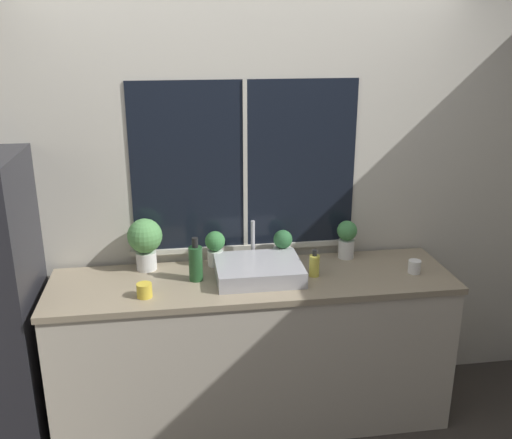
{
  "coord_description": "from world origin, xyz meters",
  "views": [
    {
      "loc": [
        -0.41,
        -2.61,
        2.27
      ],
      "look_at": [
        0.02,
        0.29,
        1.27
      ],
      "focal_mm": 40.0,
      "sensor_mm": 36.0,
      "label": 1
    }
  ],
  "objects_px": {
    "potted_plant_far_right": "(347,237)",
    "mug_yellow": "(144,290)",
    "soap_bottle": "(314,265)",
    "bottle_tall": "(196,263)",
    "mug_white": "(414,267)",
    "potted_plant_far_left": "(145,240)",
    "potted_plant_center_left": "(215,247)",
    "potted_plant_center_right": "(283,246)",
    "sink": "(258,269)"
  },
  "relations": [
    {
      "from": "potted_plant_far_right",
      "to": "mug_white",
      "type": "relative_size",
      "value": 3.09
    },
    {
      "from": "potted_plant_center_right",
      "to": "bottle_tall",
      "type": "xyz_separation_m",
      "value": [
        -0.53,
        -0.19,
        0.01
      ]
    },
    {
      "from": "sink",
      "to": "mug_yellow",
      "type": "height_order",
      "value": "sink"
    },
    {
      "from": "potted_plant_far_left",
      "to": "potted_plant_far_right",
      "type": "height_order",
      "value": "potted_plant_far_left"
    },
    {
      "from": "potted_plant_center_right",
      "to": "bottle_tall",
      "type": "bearing_deg",
      "value": -159.81
    },
    {
      "from": "potted_plant_far_left",
      "to": "mug_white",
      "type": "xyz_separation_m",
      "value": [
        1.53,
        -0.28,
        -0.15
      ]
    },
    {
      "from": "soap_bottle",
      "to": "mug_yellow",
      "type": "xyz_separation_m",
      "value": [
        -0.94,
        -0.13,
        -0.03
      ]
    },
    {
      "from": "soap_bottle",
      "to": "mug_white",
      "type": "height_order",
      "value": "soap_bottle"
    },
    {
      "from": "soap_bottle",
      "to": "mug_yellow",
      "type": "relative_size",
      "value": 1.94
    },
    {
      "from": "sink",
      "to": "soap_bottle",
      "type": "distance_m",
      "value": 0.32
    },
    {
      "from": "potted_plant_far_left",
      "to": "bottle_tall",
      "type": "xyz_separation_m",
      "value": [
        0.28,
        -0.19,
        -0.08
      ]
    },
    {
      "from": "potted_plant_far_left",
      "to": "potted_plant_far_right",
      "type": "relative_size",
      "value": 1.3
    },
    {
      "from": "potted_plant_center_right",
      "to": "mug_white",
      "type": "bearing_deg",
      "value": -21.38
    },
    {
      "from": "sink",
      "to": "potted_plant_far_right",
      "type": "xyz_separation_m",
      "value": [
        0.57,
        0.21,
        0.09
      ]
    },
    {
      "from": "bottle_tall",
      "to": "mug_white",
      "type": "height_order",
      "value": "bottle_tall"
    },
    {
      "from": "potted_plant_center_right",
      "to": "mug_yellow",
      "type": "bearing_deg",
      "value": -155.55
    },
    {
      "from": "soap_bottle",
      "to": "mug_yellow",
      "type": "bearing_deg",
      "value": -172.14
    },
    {
      "from": "potted_plant_center_left",
      "to": "potted_plant_center_right",
      "type": "height_order",
      "value": "potted_plant_center_left"
    },
    {
      "from": "potted_plant_far_left",
      "to": "potted_plant_far_right",
      "type": "distance_m",
      "value": 1.2
    },
    {
      "from": "mug_white",
      "to": "bottle_tall",
      "type": "bearing_deg",
      "value": 176.06
    },
    {
      "from": "sink",
      "to": "soap_bottle",
      "type": "xyz_separation_m",
      "value": [
        0.32,
        -0.03,
        0.02
      ]
    },
    {
      "from": "potted_plant_center_left",
      "to": "mug_white",
      "type": "xyz_separation_m",
      "value": [
        1.12,
        -0.28,
        -0.08
      ]
    },
    {
      "from": "soap_bottle",
      "to": "bottle_tall",
      "type": "bearing_deg",
      "value": 176.39
    },
    {
      "from": "potted_plant_center_left",
      "to": "potted_plant_center_right",
      "type": "xyz_separation_m",
      "value": [
        0.41,
        0.0,
        -0.02
      ]
    },
    {
      "from": "potted_plant_far_right",
      "to": "potted_plant_far_left",
      "type": "bearing_deg",
      "value": 180.0
    },
    {
      "from": "soap_bottle",
      "to": "mug_white",
      "type": "xyz_separation_m",
      "value": [
        0.58,
        -0.04,
        -0.03
      ]
    },
    {
      "from": "sink",
      "to": "mug_yellow",
      "type": "bearing_deg",
      "value": -165.66
    },
    {
      "from": "potted_plant_far_right",
      "to": "potted_plant_center_right",
      "type": "bearing_deg",
      "value": 180.0
    },
    {
      "from": "sink",
      "to": "bottle_tall",
      "type": "bearing_deg",
      "value": 178.1
    },
    {
      "from": "potted_plant_center_left",
      "to": "potted_plant_center_right",
      "type": "relative_size",
      "value": 1.07
    },
    {
      "from": "potted_plant_far_right",
      "to": "mug_yellow",
      "type": "xyz_separation_m",
      "value": [
        -1.2,
        -0.37,
        -0.09
      ]
    },
    {
      "from": "sink",
      "to": "potted_plant_center_right",
      "type": "height_order",
      "value": "sink"
    },
    {
      "from": "potted_plant_center_left",
      "to": "mug_white",
      "type": "bearing_deg",
      "value": -14.04
    },
    {
      "from": "potted_plant_far_right",
      "to": "soap_bottle",
      "type": "bearing_deg",
      "value": -137.56
    },
    {
      "from": "potted_plant_center_left",
      "to": "mug_yellow",
      "type": "distance_m",
      "value": 0.55
    },
    {
      "from": "potted_plant_far_right",
      "to": "bottle_tall",
      "type": "relative_size",
      "value": 0.94
    },
    {
      "from": "potted_plant_center_right",
      "to": "mug_yellow",
      "type": "height_order",
      "value": "potted_plant_center_right"
    },
    {
      "from": "mug_white",
      "to": "soap_bottle",
      "type": "bearing_deg",
      "value": 175.67
    },
    {
      "from": "soap_bottle",
      "to": "bottle_tall",
      "type": "xyz_separation_m",
      "value": [
        -0.67,
        0.04,
        0.04
      ]
    },
    {
      "from": "potted_plant_far_left",
      "to": "mug_white",
      "type": "height_order",
      "value": "potted_plant_far_left"
    },
    {
      "from": "potted_plant_center_right",
      "to": "soap_bottle",
      "type": "bearing_deg",
      "value": -60.05
    },
    {
      "from": "potted_plant_center_left",
      "to": "mug_yellow",
      "type": "height_order",
      "value": "potted_plant_center_left"
    },
    {
      "from": "sink",
      "to": "soap_bottle",
      "type": "height_order",
      "value": "sink"
    },
    {
      "from": "potted_plant_center_left",
      "to": "bottle_tall",
      "type": "bearing_deg",
      "value": -122.48
    },
    {
      "from": "sink",
      "to": "mug_yellow",
      "type": "xyz_separation_m",
      "value": [
        -0.63,
        -0.16,
        -0.01
      ]
    },
    {
      "from": "sink",
      "to": "potted_plant_center_right",
      "type": "distance_m",
      "value": 0.28
    },
    {
      "from": "potted_plant_far_left",
      "to": "mug_yellow",
      "type": "distance_m",
      "value": 0.39
    },
    {
      "from": "potted_plant_far_right",
      "to": "sink",
      "type": "bearing_deg",
      "value": -160.23
    },
    {
      "from": "soap_bottle",
      "to": "mug_white",
      "type": "relative_size",
      "value": 2.07
    },
    {
      "from": "potted_plant_far_right",
      "to": "mug_yellow",
      "type": "relative_size",
      "value": 2.9
    }
  ]
}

